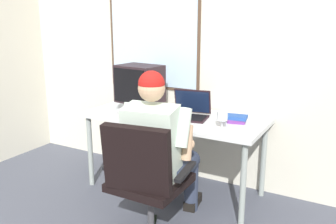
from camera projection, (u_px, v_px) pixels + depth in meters
The scene contains 8 objects.
wall_rear at pixel (214, 42), 3.43m from camera, with size 4.71×0.08×2.76m.
desk at pixel (174, 122), 3.35m from camera, with size 1.66×0.72×0.74m.
office_chair at pixel (144, 175), 2.56m from camera, with size 0.63×0.56×0.93m.
person_seated at pixel (159, 147), 2.76m from camera, with size 0.57×0.82×1.26m.
crt_monitor at pixel (139, 84), 3.44m from camera, with size 0.44×0.35×0.44m.
laptop at pixel (190, 110), 3.27m from camera, with size 0.38×0.35×0.24m.
wine_glass at pixel (222, 117), 2.92m from camera, with size 0.09×0.09×0.14m.
book_stack at pixel (236, 119), 3.10m from camera, with size 0.20×0.15×0.06m.
Camera 1 is at (1.29, -1.25, 1.61)m, focal length 39.01 mm.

